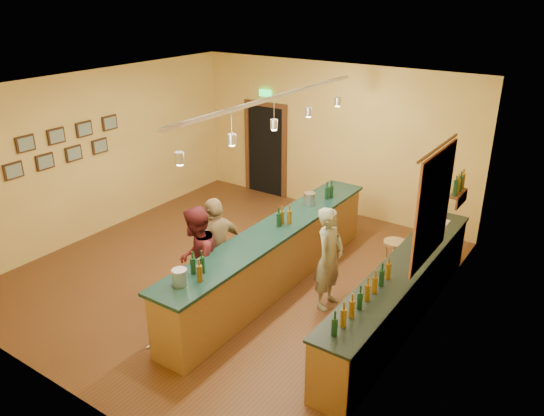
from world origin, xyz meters
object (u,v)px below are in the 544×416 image
Objects in this scene: tasting_bar at (274,254)px; bartender at (329,258)px; customer_a at (197,261)px; bar_stool at (394,249)px; customer_b at (217,249)px; back_counter at (400,294)px.

tasting_bar is 3.11× the size of bartender.
tasting_bar is 2.99× the size of customer_a.
customer_b is at bearing -136.76° from bar_stool.
bartender is 2.15× the size of bar_stool.
customer_b reaches higher than back_counter.
back_counter is at bearing 119.79° from customer_b.
customer_a is at bearing 127.22° from bartender.
customer_a is at bearing -114.00° from tasting_bar.
bartender reaches higher than back_counter.
bartender is (1.01, 0.01, 0.21)m from tasting_bar.
bartender reaches higher than bar_stool.
back_counter is 2.83m from customer_b.
customer_b is at bearing -160.32° from back_counter.
back_counter is 5.97× the size of bar_stool.
customer_a reaches higher than bartender.
bartender is 1.74m from customer_b.
tasting_bar is (-2.10, -0.18, 0.12)m from back_counter.
tasting_bar is 1.03m from bartender.
back_counter is 2.67× the size of customer_a.
back_counter is 2.67× the size of customer_b.
customer_a is (-2.65, -1.41, 0.37)m from back_counter.
bar_stool is (1.57, 1.23, 0.01)m from tasting_bar.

